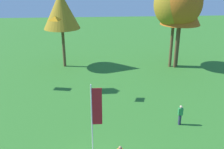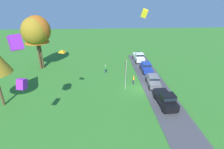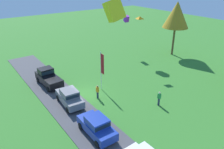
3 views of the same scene
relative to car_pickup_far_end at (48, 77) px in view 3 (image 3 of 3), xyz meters
name	(u,v)px [view 3 (image 3 of 3)]	position (x,y,z in m)	size (l,w,h in m)	color
ground_plane	(83,95)	(5.11, 2.33, -1.11)	(120.00, 120.00, 0.00)	#337528
pavement_strip	(64,101)	(5.11, -0.20, -1.08)	(36.00, 4.40, 0.06)	#424247
car_pickup_far_end	(48,77)	(0.00, 0.00, 0.00)	(5.07, 2.21, 2.14)	black
car_sedan_near_entrance	(70,97)	(6.15, 0.09, -0.07)	(4.52, 2.20, 1.84)	slate
car_sedan_by_flagpole	(97,126)	(12.27, -0.18, -0.07)	(4.42, 2.00, 1.84)	#1E389E
person_beside_suv	(98,92)	(6.80, 3.39, -0.23)	(0.36, 0.24, 1.71)	#2D334C
person_on_lawn	(159,98)	(12.11, 8.14, -0.23)	(0.36, 0.24, 1.71)	#2D334C
tree_far_left	(177,15)	(1.60, 22.93, 6.04)	(4.45, 4.45, 9.40)	brown
flag_banner	(102,66)	(5.36, 5.01, 2.13)	(0.71, 0.08, 5.12)	silver
kite_box_high_left	(126,19)	(-4.39, 16.78, 5.14)	(0.75, 0.75, 1.05)	purple
kite_box_topmost	(114,10)	(13.72, 0.65, 10.17)	(0.99, 0.99, 1.38)	yellow
kite_diamond_over_trees	(140,18)	(2.05, 13.95, 6.57)	(0.99, 0.82, 0.39)	orange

